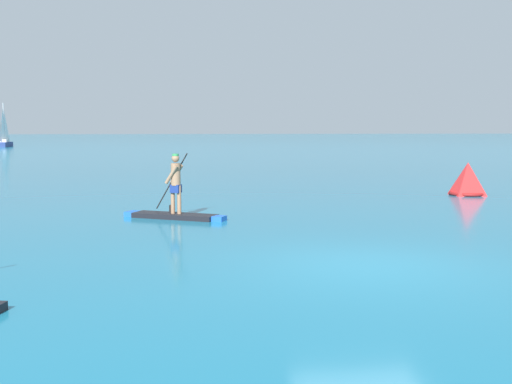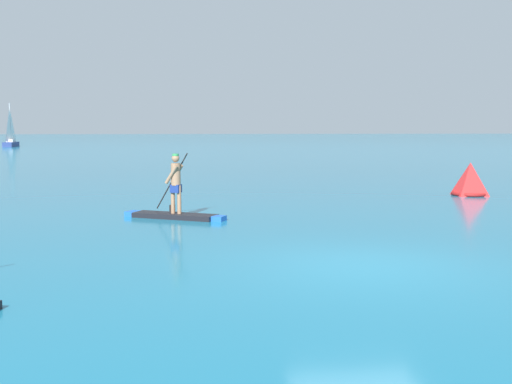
# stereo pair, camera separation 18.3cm
# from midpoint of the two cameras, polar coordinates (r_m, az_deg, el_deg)

# --- Properties ---
(ground) EXTENTS (440.00, 440.00, 0.00)m
(ground) POSITION_cam_midpoint_polar(r_m,az_deg,el_deg) (11.67, 10.13, -6.57)
(ground) COLOR #196B8C
(paddleboarder_mid_center) EXTENTS (2.81, 1.76, 1.79)m
(paddleboarder_mid_center) POSITION_cam_midpoint_polar(r_m,az_deg,el_deg) (17.50, -7.03, -1.20)
(paddleboarder_mid_center) COLOR black
(paddleboarder_mid_center) RESTS_ON ground
(race_marker_buoy) EXTENTS (1.53, 1.53, 1.20)m
(race_marker_buoy) POSITION_cam_midpoint_polar(r_m,az_deg,el_deg) (24.53, 18.89, 0.96)
(race_marker_buoy) COLOR red
(race_marker_buoy) RESTS_ON ground
(sailboat_left_horizon) EXTENTS (1.25, 4.38, 5.52)m
(sailboat_left_horizon) POSITION_cam_midpoint_polar(r_m,az_deg,el_deg) (86.80, -21.13, 4.37)
(sailboat_left_horizon) COLOR navy
(sailboat_left_horizon) RESTS_ON ground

